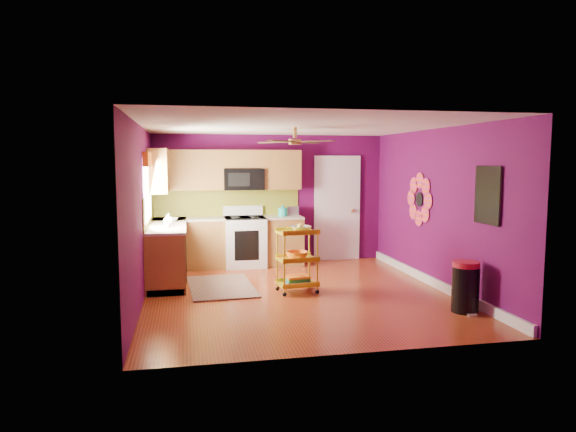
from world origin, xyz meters
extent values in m
plane|color=maroon|center=(0.00, 0.00, 0.00)|extent=(5.00, 5.00, 0.00)
cube|color=#500944|center=(0.00, 2.50, 1.25)|extent=(4.50, 0.04, 2.50)
cube|color=#500944|center=(0.00, -2.50, 1.25)|extent=(4.50, 0.04, 2.50)
cube|color=#500944|center=(-2.25, 0.00, 1.25)|extent=(0.04, 5.00, 2.50)
cube|color=#500944|center=(2.25, 0.00, 1.25)|extent=(0.04, 5.00, 2.50)
cube|color=silver|center=(0.00, 0.00, 2.50)|extent=(4.50, 5.00, 0.04)
cube|color=white|center=(2.22, 0.00, 0.07)|extent=(0.05, 4.90, 0.14)
cube|color=brown|center=(-1.95, 1.35, 0.45)|extent=(0.60, 2.30, 0.90)
cube|color=brown|center=(-0.85, 2.20, 0.45)|extent=(2.80, 0.60, 0.90)
cube|color=beige|center=(-1.95, 1.35, 0.92)|extent=(0.63, 2.30, 0.04)
cube|color=beige|center=(-0.85, 2.20, 0.92)|extent=(2.80, 0.63, 0.04)
cube|color=black|center=(-1.95, 1.35, 0.05)|extent=(0.54, 2.30, 0.10)
cube|color=black|center=(-0.85, 2.20, 0.05)|extent=(2.80, 0.54, 0.10)
cube|color=white|center=(-0.55, 2.17, 0.46)|extent=(0.76, 0.66, 0.92)
cube|color=black|center=(-0.55, 2.17, 0.93)|extent=(0.76, 0.62, 0.03)
cube|color=white|center=(-0.55, 2.45, 1.04)|extent=(0.76, 0.06, 0.18)
cube|color=black|center=(-0.55, 1.84, 0.45)|extent=(0.45, 0.02, 0.55)
cube|color=brown|center=(-1.59, 2.33, 1.83)|extent=(1.32, 0.33, 0.75)
cube|color=brown|center=(0.19, 2.33, 1.83)|extent=(0.72, 0.33, 0.75)
cube|color=brown|center=(-0.55, 2.33, 2.03)|extent=(0.76, 0.33, 0.34)
cube|color=brown|center=(-2.08, 1.85, 1.83)|extent=(0.33, 1.30, 0.75)
cube|color=black|center=(-0.55, 2.30, 1.65)|extent=(0.76, 0.38, 0.40)
cube|color=#656016|center=(-0.85, 2.49, 1.20)|extent=(2.80, 0.01, 0.51)
cube|color=#656016|center=(-2.24, 1.35, 1.20)|extent=(0.01, 2.30, 0.51)
cube|color=white|center=(-2.23, 1.05, 1.55)|extent=(0.03, 1.20, 1.00)
cube|color=orange|center=(-2.20, 1.05, 2.02)|extent=(0.08, 1.35, 0.22)
cube|color=white|center=(1.35, 2.48, 1.02)|extent=(0.85, 0.04, 2.05)
cube|color=white|center=(1.35, 2.46, 1.02)|extent=(0.95, 0.02, 2.15)
sphere|color=#BF8C3F|center=(1.67, 2.42, 1.00)|extent=(0.07, 0.07, 0.07)
cylinder|color=black|center=(2.23, 0.60, 1.35)|extent=(0.01, 0.24, 0.24)
cube|color=teal|center=(2.23, -1.40, 1.55)|extent=(0.03, 0.52, 0.72)
cube|color=black|center=(2.21, -1.40, 1.55)|extent=(0.01, 0.56, 0.76)
cylinder|color=#BF8C3F|center=(0.00, 0.20, 2.42)|extent=(0.06, 0.06, 0.16)
cylinder|color=#BF8C3F|center=(0.00, 0.20, 2.28)|extent=(0.20, 0.20, 0.08)
cube|color=#4C2D19|center=(0.27, 0.47, 2.28)|extent=(0.47, 0.47, 0.01)
cube|color=#4C2D19|center=(-0.27, 0.47, 2.28)|extent=(0.47, 0.47, 0.01)
cube|color=#4C2D19|center=(-0.27, -0.07, 2.28)|extent=(0.47, 0.47, 0.01)
cube|color=#4C2D19|center=(0.27, -0.07, 2.28)|extent=(0.47, 0.47, 0.01)
cube|color=black|center=(-1.11, 0.61, 0.01)|extent=(1.07, 1.65, 0.02)
cylinder|color=yellow|center=(-0.23, -0.14, 0.49)|extent=(0.03, 0.03, 0.90)
cylinder|color=yellow|center=(0.29, -0.08, 0.49)|extent=(0.03, 0.03, 0.90)
cylinder|color=yellow|center=(-0.27, 0.22, 0.49)|extent=(0.03, 0.03, 0.90)
cylinder|color=yellow|center=(0.25, 0.28, 0.49)|extent=(0.03, 0.03, 0.90)
sphere|color=black|center=(-0.23, -0.14, 0.03)|extent=(0.06, 0.06, 0.06)
sphere|color=black|center=(0.29, -0.08, 0.03)|extent=(0.06, 0.06, 0.06)
sphere|color=black|center=(-0.27, 0.22, 0.03)|extent=(0.06, 0.06, 0.06)
sphere|color=black|center=(0.25, 0.28, 0.03)|extent=(0.06, 0.06, 0.06)
cube|color=yellow|center=(0.01, 0.07, 0.92)|extent=(0.63, 0.49, 0.03)
cube|color=yellow|center=(0.01, 0.07, 0.51)|extent=(0.63, 0.49, 0.03)
cube|color=yellow|center=(0.01, 0.07, 0.13)|extent=(0.63, 0.49, 0.03)
imported|color=beige|center=(0.06, 0.08, 0.98)|extent=(0.36, 0.36, 0.08)
sphere|color=yellow|center=(0.06, 0.08, 1.00)|extent=(0.11, 0.11, 0.11)
imported|color=orange|center=(0.01, 0.07, 0.58)|extent=(0.37, 0.37, 0.10)
cube|color=navy|center=(0.01, 0.07, 0.16)|extent=(0.37, 0.29, 0.04)
cube|color=#267233|center=(0.01, 0.07, 0.20)|extent=(0.37, 0.29, 0.04)
cube|color=orange|center=(0.01, 0.07, 0.24)|extent=(0.37, 0.29, 0.03)
cylinder|color=black|center=(1.97, -1.37, 0.30)|extent=(0.36, 0.36, 0.60)
cylinder|color=#AD1826|center=(1.97, -1.37, 0.64)|extent=(0.35, 0.35, 0.07)
cube|color=beige|center=(1.97, -1.55, 0.02)|extent=(0.12, 0.06, 0.03)
cylinder|color=#16A793|center=(0.19, 2.20, 1.02)|extent=(0.18, 0.18, 0.16)
sphere|color=#16A793|center=(0.19, 2.20, 1.12)|extent=(0.06, 0.06, 0.06)
cube|color=beige|center=(0.40, 2.29, 1.03)|extent=(0.22, 0.15, 0.18)
imported|color=#EA3F72|center=(-1.91, 1.10, 1.04)|extent=(0.09, 0.10, 0.21)
imported|color=white|center=(-1.95, 1.35, 1.02)|extent=(0.13, 0.13, 0.16)
imported|color=white|center=(-1.88, 1.76, 0.97)|extent=(0.24, 0.24, 0.06)
imported|color=white|center=(-1.92, 0.92, 0.98)|extent=(0.11, 0.11, 0.09)
camera|label=1|loc=(-1.62, -7.42, 1.99)|focal=32.00mm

